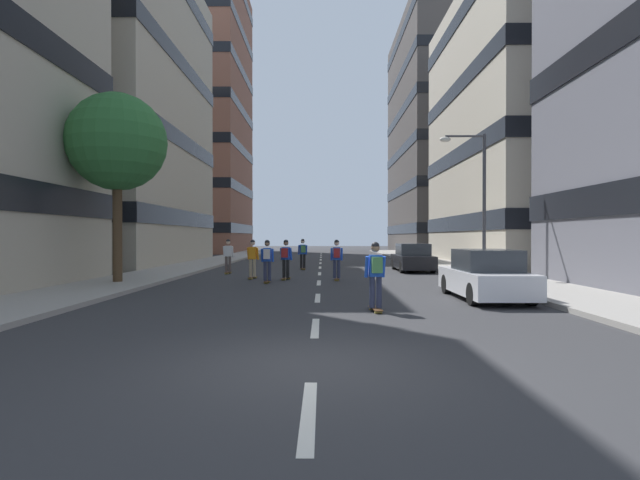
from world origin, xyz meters
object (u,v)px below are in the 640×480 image
Objects in this scene: skater_1 at (267,258)px; skater_3 at (286,257)px; parked_car_mid at (485,276)px; streetlamp_right at (476,188)px; street_tree_near at (117,143)px; skater_2 at (228,255)px; parked_car_near at (413,259)px; skater_5 at (303,252)px; skater_0 at (337,257)px; skater_6 at (253,257)px; skater_4 at (376,272)px.

skater_3 is at bearing 66.06° from skater_1.
streetlamp_right is at bearing 74.62° from parked_car_mid.
skater_2 is at bearing 61.23° from street_tree_near.
parked_car_mid is 14.16m from skater_2.
skater_5 is at bearing 168.55° from parked_car_near.
skater_0 and skater_6 have the same top height.
skater_5 is (-6.10, 1.24, 0.32)m from parked_car_near.
skater_5 is (-8.23, 5.67, -3.12)m from streetlamp_right.
skater_6 is (-3.78, 0.76, -0.03)m from skater_0.
streetlamp_right is 3.65× the size of skater_1.
skater_1 is at bearing 8.56° from street_tree_near.
streetlamp_right is (2.12, 7.71, 3.44)m from parked_car_mid.
skater_1 is 1.00× the size of skater_6.
skater_4 is (3.63, -7.70, 0.00)m from skater_1.
skater_4 is at bearing -85.29° from skater_0.
streetlamp_right is 10.74m from skater_6.
street_tree_near reaches higher than skater_1.
street_tree_near is at bearing 161.68° from parked_car_mid.
parked_car_mid is (0.00, -12.14, 0.00)m from parked_car_near.
skater_6 is at bearing 113.82° from skater_1.
parked_car_near is at bearing 39.73° from skater_3.
skater_4 is at bearing -64.75° from skater_1.
skater_4 is at bearing -65.04° from skater_6.
skater_4 is 1.00× the size of skater_6.
skater_3 is at bearing -18.84° from skater_6.
streetlamp_right is at bearing 15.07° from skater_1.
skater_0 is 1.00× the size of skater_1.
skater_2 is 14.14m from skater_4.
parked_car_mid is 4.41m from skater_4.
parked_car_near is 0.68× the size of streetlamp_right.
skater_1 is at bearing -97.92° from skater_5.
parked_car_mid is at bearing -41.50° from skater_6.
skater_3 is (-8.71, -1.05, -3.12)m from streetlamp_right.
streetlamp_right is 3.65× the size of skater_4.
skater_6 is at bearing -177.07° from streetlamp_right.
skater_5 is (6.94, 9.06, -4.59)m from street_tree_near.
parked_car_mid is 14.59m from street_tree_near.
skater_0 is 2.25m from skater_3.
parked_car_mid is 7.77m from skater_0.
parked_car_mid is at bearing -35.63° from skater_1.
street_tree_near is at bearing -171.44° from skater_1.
skater_2 is 1.00× the size of skater_3.
skater_4 is at bearing -63.99° from skater_2.
parked_car_mid is 2.47× the size of skater_1.
street_tree_near is 8.26m from skater_3.
skater_0 is at bearing 94.71° from skater_4.
streetlamp_right reaches higher than skater_1.
street_tree_near is at bearing -127.45° from skater_5.
skater_2 is at bearing -139.43° from skater_5.
skater_1 is 1.00× the size of skater_4.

